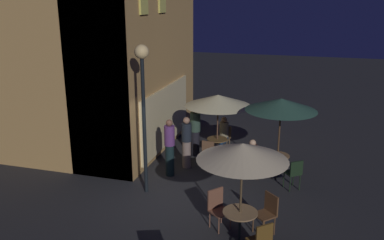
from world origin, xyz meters
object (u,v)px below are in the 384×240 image
(cafe_table_0, at_px, (240,220))
(patron_standing_4, at_px, (195,131))
(street_lamp_near_corner, at_px, (143,84))
(cafe_chair_1, at_px, (218,206))
(patron_seated_0, at_px, (223,133))
(patio_umbrella_2, at_px, (281,105))
(cafe_chair_2, at_px, (261,239))
(patron_standing_2, at_px, (170,147))
(cafe_chair_3, at_px, (225,136))
(patron_standing_3, at_px, (187,142))
(cafe_chair_5, at_px, (294,172))
(cafe_table_2, at_px, (277,162))
(patio_umbrella_1, at_px, (218,101))
(patio_umbrella_0, at_px, (243,152))
(cafe_table_1, at_px, (217,145))
(patron_seated_1, at_px, (254,156))
(cafe_chair_6, at_px, (249,160))
(cafe_chair_4, at_px, (209,151))
(cafe_chair_0, at_px, (268,210))

(cafe_table_0, height_order, patron_standing_4, patron_standing_4)
(street_lamp_near_corner, bearing_deg, patron_standing_4, -10.55)
(cafe_chair_1, xyz_separation_m, patron_seated_0, (4.86, 0.91, 0.16))
(patio_umbrella_2, relative_size, cafe_chair_2, 2.69)
(cafe_table_0, distance_m, patron_standing_2, 4.02)
(patron_standing_2, bearing_deg, cafe_chair_3, -69.35)
(cafe_chair_1, height_order, patron_standing_3, patron_standing_3)
(patron_standing_3, bearing_deg, cafe_chair_2, 50.18)
(cafe_chair_1, bearing_deg, cafe_chair_5, 96.12)
(patron_standing_2, bearing_deg, patron_seated_0, -70.33)
(cafe_table_2, xyz_separation_m, patron_standing_2, (-0.74, 3.18, 0.39))
(cafe_table_2, bearing_deg, patio_umbrella_1, 64.74)
(patio_umbrella_0, xyz_separation_m, patron_standing_2, (2.98, 2.69, -1.25))
(cafe_chair_1, relative_size, patron_standing_4, 0.55)
(cafe_table_1, relative_size, patron_seated_1, 0.59)
(patron_standing_3, relative_size, patron_standing_4, 0.97)
(cafe_chair_3, bearing_deg, cafe_chair_6, 35.97)
(cafe_chair_2, bearing_deg, patron_seated_1, -32.54)
(cafe_table_1, distance_m, cafe_chair_2, 5.71)
(cafe_chair_2, distance_m, patron_seated_1, 4.19)
(cafe_table_0, height_order, patio_umbrella_2, patio_umbrella_2)
(street_lamp_near_corner, bearing_deg, patio_umbrella_0, -120.31)
(cafe_chair_3, bearing_deg, patron_seated_0, 0.00)
(cafe_chair_3, xyz_separation_m, patron_seated_0, (-0.14, 0.01, 0.17))
(cafe_chair_2, height_order, patron_standing_2, patron_standing_2)
(cafe_chair_4, xyz_separation_m, patron_seated_1, (-0.37, -1.49, 0.12))
(cafe_chair_1, bearing_deg, patron_standing_3, 158.02)
(cafe_chair_1, bearing_deg, patron_standing_4, 151.91)
(patio_umbrella_0, relative_size, cafe_chair_2, 2.56)
(cafe_chair_1, height_order, cafe_chair_4, cafe_chair_1)
(cafe_table_1, height_order, patio_umbrella_2, patio_umbrella_2)
(cafe_chair_6, relative_size, patron_standing_4, 0.54)
(cafe_chair_2, bearing_deg, patio_umbrella_2, -42.02)
(cafe_table_1, distance_m, patio_umbrella_0, 5.23)
(cafe_chair_2, bearing_deg, cafe_chair_1, 3.95)
(cafe_chair_1, relative_size, cafe_chair_5, 1.04)
(cafe_chair_5, bearing_deg, cafe_chair_0, 132.12)
(cafe_chair_2, relative_size, cafe_chair_5, 1.01)
(patio_umbrella_2, distance_m, cafe_chair_5, 1.94)
(cafe_chair_1, height_order, patron_seated_0, patron_seated_0)
(street_lamp_near_corner, relative_size, cafe_chair_1, 4.35)
(patio_umbrella_0, bearing_deg, cafe_chair_5, -18.64)
(cafe_chair_0, relative_size, patron_seated_0, 0.75)
(cafe_table_2, xyz_separation_m, patron_standing_4, (1.05, 2.88, 0.35))
(cafe_chair_3, xyz_separation_m, cafe_chair_6, (-2.02, -1.17, 0.01))
(cafe_chair_6, distance_m, patron_standing_2, 2.42)
(cafe_chair_5, bearing_deg, patron_standing_4, 25.94)
(cafe_chair_1, bearing_deg, cafe_chair_6, 124.05)
(cafe_chair_4, bearing_deg, patron_seated_1, -97.85)
(cafe_chair_3, bearing_deg, cafe_chair_4, -0.23)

